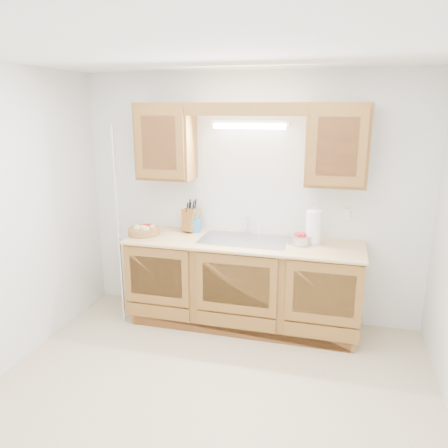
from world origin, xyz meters
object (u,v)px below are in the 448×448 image
(knife_block, at_px, (191,220))
(paper_towel, at_px, (314,227))
(apple_bowl, at_px, (300,239))
(fruit_basket, at_px, (144,230))

(knife_block, height_order, paper_towel, paper_towel)
(paper_towel, distance_m, apple_bowl, 0.17)
(fruit_basket, relative_size, paper_towel, 1.06)
(fruit_basket, bearing_deg, knife_block, 27.64)
(fruit_basket, distance_m, apple_bowl, 1.57)
(fruit_basket, distance_m, knife_block, 0.50)
(fruit_basket, xyz_separation_m, paper_towel, (1.69, 0.14, 0.11))
(knife_block, distance_m, apple_bowl, 1.15)
(fruit_basket, relative_size, knife_block, 1.14)
(knife_block, bearing_deg, apple_bowl, 9.93)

